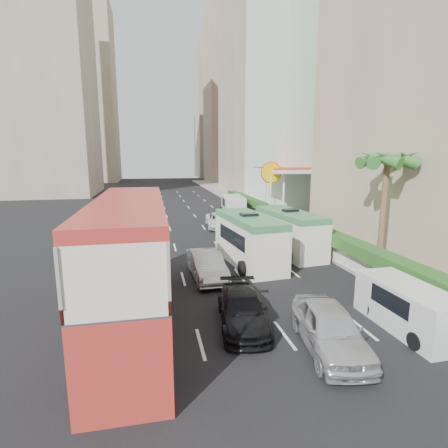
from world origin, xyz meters
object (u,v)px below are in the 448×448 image
object	(u,v)px
van_asset	(219,228)
shell_station	(291,193)
car_silver_lane_a	(207,278)
car_silver_lane_b	(328,349)
panel_van_far	(233,206)
double_decker_bus	(131,264)
palm_tree	(383,215)
car_black	(243,325)
minibus_near	(249,240)
minibus_far	(289,232)
panel_van_near	(408,307)

from	to	relation	value
van_asset	shell_station	size ratio (longest dim) A/B	0.62
car_silver_lane_a	car_silver_lane_b	world-z (taller)	car_silver_lane_b
van_asset	panel_van_far	world-z (taller)	panel_van_far
double_decker_bus	van_asset	distance (m)	20.10
car_silver_lane_b	palm_tree	size ratio (longest dim) A/B	0.72
palm_tree	car_black	bearing A→B (deg)	-152.90
van_asset	panel_van_far	size ratio (longest dim) A/B	0.90
car_silver_lane_b	van_asset	bearing A→B (deg)	97.65
van_asset	palm_tree	world-z (taller)	palm_tree
minibus_near	minibus_far	distance (m)	3.88
car_silver_lane_b	palm_tree	xyz separation A→B (m)	(7.04, 7.23, 3.38)
panel_van_near	car_silver_lane_a	bearing A→B (deg)	131.79
car_silver_lane_a	minibus_near	world-z (taller)	minibus_near
minibus_near	panel_van_near	world-z (taller)	minibus_near
car_black	shell_station	bearing A→B (deg)	71.42
minibus_near	panel_van_near	distance (m)	10.34
van_asset	palm_tree	xyz separation A→B (m)	(6.75, -14.65, 3.38)
van_asset	minibus_far	distance (m)	10.33
palm_tree	car_silver_lane_a	bearing A→B (deg)	175.20
minibus_far	palm_tree	bearing A→B (deg)	-60.61
double_decker_bus	panel_van_far	distance (m)	27.20
car_silver_lane_b	shell_station	bearing A→B (deg)	79.00
panel_van_near	double_decker_bus	bearing A→B (deg)	165.73
car_silver_lane_b	minibus_near	world-z (taller)	minibus_near
car_silver_lane_b	van_asset	distance (m)	21.89
minibus_near	palm_tree	distance (m)	7.96
car_silver_lane_a	panel_van_far	distance (m)	21.39
double_decker_bus	panel_van_near	bearing A→B (deg)	-13.23
double_decker_bus	car_silver_lane_a	xyz separation A→B (m)	(3.70, 4.85, -2.53)
panel_van_near	car_silver_lane_b	bearing A→B (deg)	-169.37
car_silver_lane_a	car_black	size ratio (longest dim) A/B	1.02
minibus_near	minibus_far	bearing A→B (deg)	20.82
car_black	double_decker_bus	bearing A→B (deg)	175.88
car_black	palm_tree	size ratio (longest dim) A/B	0.71
palm_tree	panel_van_far	bearing A→B (deg)	100.23
van_asset	double_decker_bus	bearing A→B (deg)	-106.50
car_silver_lane_a	palm_tree	bearing A→B (deg)	-7.57
car_black	van_asset	size ratio (longest dim) A/B	0.91
palm_tree	double_decker_bus	bearing A→B (deg)	-163.84
car_silver_lane_b	car_silver_lane_a	bearing A→B (deg)	119.13
car_silver_lane_b	panel_van_near	xyz separation A→B (m)	(3.72, 0.77, 0.88)
van_asset	panel_van_near	world-z (taller)	panel_van_near
car_black	panel_van_near	world-z (taller)	panel_van_near
double_decker_bus	minibus_near	world-z (taller)	double_decker_bus
car_silver_lane_b	panel_van_near	bearing A→B (deg)	20.08
van_asset	car_black	bearing A→B (deg)	-93.94
car_black	van_asset	world-z (taller)	van_asset
double_decker_bus	van_asset	bearing A→B (deg)	69.30
double_decker_bus	van_asset	world-z (taller)	double_decker_bus
double_decker_bus	palm_tree	bearing A→B (deg)	16.16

